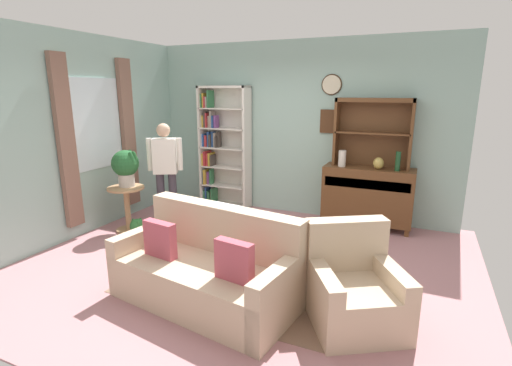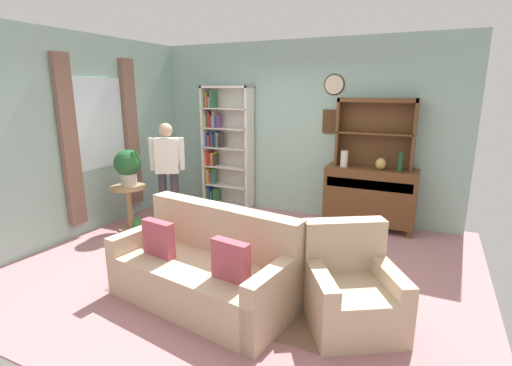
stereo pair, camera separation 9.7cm
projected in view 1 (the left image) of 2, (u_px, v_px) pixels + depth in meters
ground_plane at (242, 262)px, 4.59m from camera, size 5.40×4.60×0.02m
wall_back at (299, 129)px, 6.14m from camera, size 5.00×0.09×2.80m
wall_left at (81, 136)px, 5.28m from camera, size 0.16×4.20×2.80m
area_rug at (246, 275)px, 4.24m from camera, size 2.37×1.84×0.01m
bookshelf at (221, 148)px, 6.59m from camera, size 0.90×0.30×2.10m
sideboard at (367, 194)px, 5.64m from camera, size 1.30×0.45×0.92m
sideboard_hutch at (374, 123)px, 5.49m from camera, size 1.10×0.26×1.00m
vase_tall at (342, 158)px, 5.60m from camera, size 0.11×0.11×0.24m
vase_round at (378, 163)px, 5.41m from camera, size 0.15×0.15×0.17m
bottle_wine at (398, 161)px, 5.28m from camera, size 0.07×0.07×0.28m
couch_floral at (208, 270)px, 3.69m from camera, size 1.91×1.11×0.90m
armchair_floral at (354, 292)px, 3.34m from camera, size 1.04×1.05×0.88m
plant_stand at (127, 204)px, 5.50m from camera, size 0.52×0.52×0.67m
potted_plant_large at (126, 165)px, 5.41m from camera, size 0.38×0.38×0.53m
potted_plant_small at (137, 227)px, 5.28m from camera, size 0.20×0.20×0.28m
person_reading at (165, 167)px, 5.62m from camera, size 0.50×0.34×1.56m
coffee_table at (260, 239)px, 4.36m from camera, size 0.80×0.50×0.42m
book_stack at (260, 230)px, 4.32m from camera, size 0.20×0.15×0.11m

